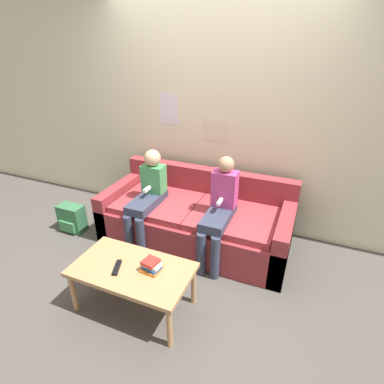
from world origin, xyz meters
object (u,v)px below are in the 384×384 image
at_px(couch, 197,219).
at_px(coffee_table, 132,272).
at_px(tv_remote, 117,267).
at_px(backpack, 72,218).
at_px(person_right, 220,208).
at_px(person_left, 148,194).

distance_m(couch, coffee_table, 1.11).
height_order(tv_remote, backpack, tv_remote).
relative_size(person_right, backpack, 3.28).
bearing_deg(tv_remote, coffee_table, 6.05).
distance_m(couch, backpack, 1.49).
xyz_separation_m(coffee_table, backpack, (-1.31, 0.70, -0.21)).
bearing_deg(backpack, person_left, 11.43).
distance_m(coffee_table, person_right, 1.02).
bearing_deg(person_left, coffee_table, -67.83).
relative_size(tv_remote, backpack, 0.53).
xyz_separation_m(person_right, tv_remote, (-0.54, -0.95, -0.16)).
bearing_deg(coffee_table, person_right, 64.00).
bearing_deg(backpack, couch, 15.63).
relative_size(coffee_table, tv_remote, 5.57).
distance_m(couch, person_right, 0.50).
relative_size(couch, backpack, 6.24).
bearing_deg(person_left, backpack, -168.57).
bearing_deg(person_right, backpack, -173.66).
xyz_separation_m(coffee_table, tv_remote, (-0.10, -0.05, 0.06)).
xyz_separation_m(couch, backpack, (-1.43, -0.40, -0.10)).
xyz_separation_m(couch, person_right, (0.32, -0.21, 0.33)).
relative_size(coffee_table, person_left, 0.94).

